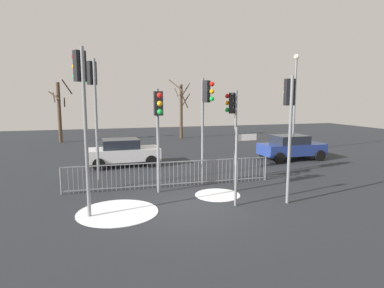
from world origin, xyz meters
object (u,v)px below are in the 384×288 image
Objects in this scene: traffic_light_foreground_left at (93,95)px; street_lamp at (295,92)px; bare_tree_left at (181,109)px; car_white_trailing at (123,152)px; traffic_light_foreground_right at (233,115)px; direction_sign_post at (238,162)px; traffic_light_mid_left at (158,117)px; car_blue_near at (291,147)px; traffic_light_rear_left at (206,107)px; bare_tree_centre at (60,111)px; traffic_light_rear_right at (82,95)px; traffic_light_mid_right at (289,111)px.

street_lamp reaches higher than traffic_light_foreground_left.
car_white_trailing is at bearing -118.92° from bare_tree_left.
traffic_light_foreground_right is 3.73m from direction_sign_post.
car_blue_near is (8.85, 4.70, -2.18)m from traffic_light_mid_left.
car_blue_near is (6.55, 6.88, -0.76)m from direction_sign_post.
bare_tree_centre is at bearing -111.69° from traffic_light_rear_left.
street_lamp is (1.90, 2.71, 3.27)m from car_blue_near.
traffic_light_rear_left is 3.47m from direction_sign_post.
traffic_light_rear_right is 1.91× the size of direction_sign_post.
traffic_light_mid_right reaches higher than car_blue_near.
traffic_light_foreground_left is at bearing -116.01° from bare_tree_left.
street_lamp is at bearing -5.08° from traffic_light_foreground_right.
traffic_light_mid_left is 13.10m from street_lamp.
traffic_light_rear_right is 5.43m from direction_sign_post.
traffic_light_rear_right is 20.05m from bare_tree_left.
traffic_light_foreground_right is 17.90m from bare_tree_centre.
direction_sign_post is at bearing -177.92° from traffic_light_mid_right.
traffic_light_mid_right is 4.72m from traffic_light_mid_left.
traffic_light_foreground_right is at bearing -164.33° from traffic_light_mid_left.
traffic_light_foreground_left is at bearing -79.56° from bare_tree_centre.
traffic_light_mid_left is at bearing -82.23° from car_white_trailing.
traffic_light_foreground_right is 6.79m from traffic_light_rear_right.
bare_tree_left reaches higher than traffic_light_mid_left.
traffic_light_rear_right is at bearing -104.53° from car_white_trailing.
traffic_light_foreground_right is at bearing -47.72° from car_white_trailing.
traffic_light_mid_right reaches higher than traffic_light_foreground_right.
car_blue_near is at bearing -153.60° from traffic_light_mid_left.
car_blue_near is (11.18, 3.34, -3.01)m from traffic_light_foreground_left.
direction_sign_post reaches higher than car_white_trailing.
street_lamp is (10.75, 7.41, 1.09)m from traffic_light_mid_left.
traffic_light_foreground_left is at bearing 131.08° from traffic_light_foreground_right.
traffic_light_mid_left is 3.64m from traffic_light_foreground_right.
bare_tree_centre is (-5.17, 16.75, -0.30)m from traffic_light_mid_left.
direction_sign_post is 8.51m from car_white_trailing.
traffic_light_mid_left is (-4.12, 2.28, -0.29)m from traffic_light_mid_right.
traffic_light_foreground_left is at bearing -109.61° from car_white_trailing.
traffic_light_mid_left is 17.53m from bare_tree_centre.
traffic_light_foreground_left is 2.83m from traffic_light_mid_left.
traffic_light_rear_left is 5.45m from traffic_light_rear_right.
car_white_trailing is (-3.25, 7.83, -0.76)m from direction_sign_post.
car_white_trailing is (1.69, 7.42, -2.99)m from traffic_light_rear_right.
bare_tree_left is (-3.71, 11.98, 1.94)m from car_blue_near.
traffic_light_foreground_right is 1.04× the size of car_white_trailing.
traffic_light_foreground_left is 1.29× the size of traffic_light_mid_left.
traffic_light_foreground_left is 1.15× the size of traffic_light_rear_left.
car_blue_near is 18.58m from bare_tree_centre.
direction_sign_post is at bearing -131.38° from street_lamp.
street_lamp is 10.92m from bare_tree_left.
direction_sign_post is 0.51× the size of bare_tree_left.
bare_tree_centre is at bearing 179.64° from bare_tree_left.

